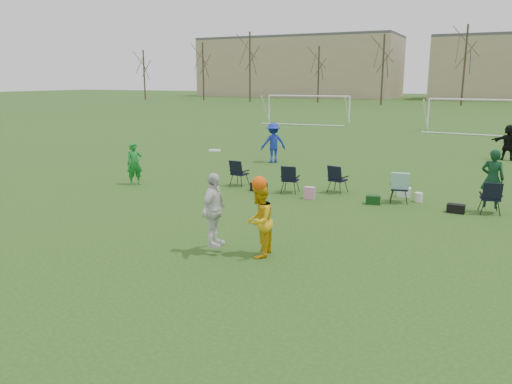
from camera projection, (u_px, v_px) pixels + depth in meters
The scene contains 9 objects.
ground at pixel (194, 275), 10.13m from camera, with size 260.00×260.00×0.00m, color #224A17.
fielder_green_near at pixel (135, 164), 18.58m from camera, with size 0.57×0.38×1.57m, color #157928.
fielder_blue at pixel (273, 143), 23.46m from camera, with size 1.21×0.70×1.88m, color #162DA8.
fielder_black at pixel (509, 142), 24.15m from camera, with size 1.61×0.51×1.74m, color black.
center_contest at pixel (239, 215), 11.07m from camera, with size 1.61×1.23×2.38m.
sideline_setup at pixel (371, 183), 16.30m from camera, with size 9.14×1.97×1.90m.
goal_left at pixel (308, 101), 43.78m from camera, with size 7.39×0.76×2.46m.
goal_mid at pixel (481, 106), 36.06m from camera, with size 7.40×0.63×2.46m.
tree_line at pixel (465, 70), 70.15m from camera, with size 110.28×3.28×11.40m.
Camera 1 is at (5.29, -7.99, 3.89)m, focal length 35.00 mm.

